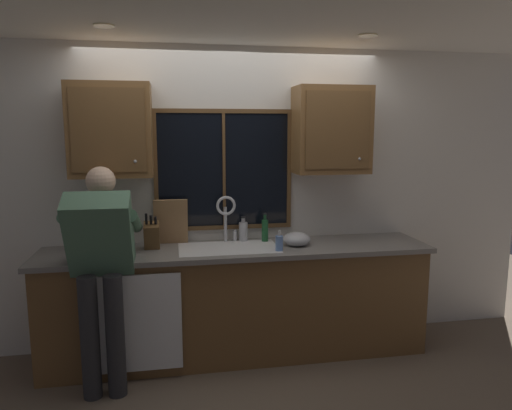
% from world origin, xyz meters
% --- Properties ---
extents(back_wall, '(5.49, 0.12, 2.55)m').
position_xyz_m(back_wall, '(0.00, 0.06, 1.27)').
color(back_wall, silver).
rests_on(back_wall, floor).
extents(ceiling_downlight_left, '(0.14, 0.14, 0.01)m').
position_xyz_m(ceiling_downlight_left, '(-0.93, -0.60, 2.54)').
color(ceiling_downlight_left, '#FFEAB2').
extents(ceiling_downlight_right, '(0.14, 0.14, 0.01)m').
position_xyz_m(ceiling_downlight_right, '(0.93, -0.60, 2.54)').
color(ceiling_downlight_right, '#FFEAB2').
extents(window_glass, '(1.10, 0.02, 0.95)m').
position_xyz_m(window_glass, '(-0.07, -0.01, 1.52)').
color(window_glass, black).
extents(window_frame_top, '(1.17, 0.02, 0.04)m').
position_xyz_m(window_frame_top, '(-0.07, -0.02, 2.02)').
color(window_frame_top, brown).
extents(window_frame_bottom, '(1.17, 0.02, 0.04)m').
position_xyz_m(window_frame_bottom, '(-0.07, -0.02, 1.03)').
color(window_frame_bottom, brown).
extents(window_frame_left, '(0.03, 0.02, 0.95)m').
position_xyz_m(window_frame_left, '(-0.64, -0.02, 1.52)').
color(window_frame_left, brown).
extents(window_frame_right, '(0.04, 0.02, 0.95)m').
position_xyz_m(window_frame_right, '(0.49, -0.02, 1.52)').
color(window_frame_right, brown).
extents(window_mullion_center, '(0.02, 0.02, 0.95)m').
position_xyz_m(window_mullion_center, '(-0.07, -0.02, 1.52)').
color(window_mullion_center, brown).
extents(lower_cabinet_run, '(3.09, 0.58, 0.88)m').
position_xyz_m(lower_cabinet_run, '(0.00, -0.29, 0.44)').
color(lower_cabinet_run, brown).
rests_on(lower_cabinet_run, floor).
extents(countertop, '(3.15, 0.62, 0.04)m').
position_xyz_m(countertop, '(0.00, -0.31, 0.90)').
color(countertop, slate).
rests_on(countertop, lower_cabinet_run).
extents(dishwasher_front, '(0.60, 0.02, 0.74)m').
position_xyz_m(dishwasher_front, '(-0.77, -0.61, 0.46)').
color(dishwasher_front, white).
extents(upper_cabinet_left, '(0.62, 0.36, 0.72)m').
position_xyz_m(upper_cabinet_left, '(-0.96, -0.17, 1.86)').
color(upper_cabinet_left, brown).
extents(upper_cabinet_right, '(0.62, 0.36, 0.72)m').
position_xyz_m(upper_cabinet_right, '(0.81, -0.17, 1.86)').
color(upper_cabinet_right, brown).
extents(sink, '(0.80, 0.46, 0.21)m').
position_xyz_m(sink, '(-0.07, -0.30, 0.82)').
color(sink, silver).
rests_on(sink, lower_cabinet_run).
extents(faucet, '(0.18, 0.09, 0.40)m').
position_xyz_m(faucet, '(-0.07, -0.12, 1.17)').
color(faucet, silver).
rests_on(faucet, countertop).
extents(person_standing, '(0.53, 0.66, 1.61)m').
position_xyz_m(person_standing, '(-1.02, -0.64, 0.98)').
color(person_standing, '#262628').
rests_on(person_standing, floor).
extents(knife_block, '(0.12, 0.18, 0.32)m').
position_xyz_m(knife_block, '(-0.68, -0.23, 1.03)').
color(knife_block, brown).
rests_on(knife_block, countertop).
extents(cutting_board, '(0.28, 0.10, 0.38)m').
position_xyz_m(cutting_board, '(-0.53, -0.09, 1.11)').
color(cutting_board, '#997047').
rests_on(cutting_board, countertop).
extents(mixing_bowl, '(0.23, 0.23, 0.11)m').
position_xyz_m(mixing_bowl, '(0.49, -0.31, 0.97)').
color(mixing_bowl, '#B7B7BC').
rests_on(mixing_bowl, countertop).
extents(soap_dispenser, '(0.06, 0.07, 0.17)m').
position_xyz_m(soap_dispenser, '(0.31, -0.46, 0.98)').
color(soap_dispenser, '#668CCC').
rests_on(soap_dispenser, countertop).
extents(bottle_green_glass, '(0.07, 0.07, 0.21)m').
position_xyz_m(bottle_green_glass, '(0.08, -0.08, 1.01)').
color(bottle_green_glass, '#B7B7BC').
rests_on(bottle_green_glass, countertop).
extents(bottle_tall_clear, '(0.06, 0.06, 0.25)m').
position_xyz_m(bottle_tall_clear, '(0.26, -0.13, 1.02)').
color(bottle_tall_clear, '#1E592D').
rests_on(bottle_tall_clear, countertop).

